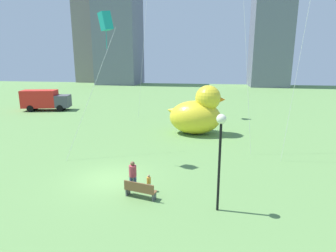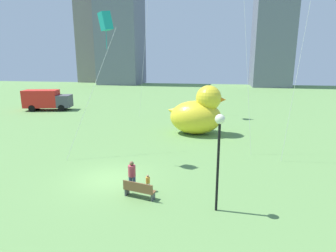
# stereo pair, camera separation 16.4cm
# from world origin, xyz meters

# --- Properties ---
(ground_plane) EXTENTS (140.00, 140.00, 0.00)m
(ground_plane) POSITION_xyz_m (0.00, 0.00, 0.00)
(ground_plane) COLOR #64914D
(park_bench) EXTENTS (1.74, 0.82, 0.90)m
(park_bench) POSITION_xyz_m (2.41, -2.01, 0.48)
(park_bench) COLOR brown
(park_bench) RESTS_ON ground
(person_adult) EXTENTS (0.41, 0.41, 1.66)m
(person_adult) POSITION_xyz_m (1.80, -1.17, 0.91)
(person_adult) COLOR #38476B
(person_adult) RESTS_ON ground
(person_child) EXTENTS (0.23, 0.23, 0.94)m
(person_child) POSITION_xyz_m (2.67, -1.14, 0.52)
(person_child) COLOR silver
(person_child) RESTS_ON ground
(giant_inflatable_duck) EXTENTS (5.63, 3.61, 4.67)m
(giant_inflatable_duck) POSITION_xyz_m (4.42, 11.52, 1.99)
(giant_inflatable_duck) COLOR yellow
(giant_inflatable_duck) RESTS_ON ground
(lamppost) EXTENTS (0.44, 0.44, 4.64)m
(lamppost) POSITION_xyz_m (6.33, -2.53, 3.46)
(lamppost) COLOR black
(lamppost) RESTS_ON ground
(box_truck) EXTENTS (6.72, 3.72, 2.85)m
(box_truck) POSITION_xyz_m (-17.49, 20.85, 1.45)
(box_truck) COLOR red
(box_truck) RESTS_ON ground
(city_skyline) EXTENTS (62.57, 16.07, 39.71)m
(city_skyline) POSITION_xyz_m (-8.21, 67.70, 17.81)
(city_skyline) COLOR gray
(city_skyline) RESTS_ON ground
(kite_teal) EXTENTS (3.76, 3.75, 9.95)m
(kite_teal) POSITION_xyz_m (-0.97, 2.96, 9.27)
(kite_teal) COLOR silver
(kite_teal) RESTS_ON ground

